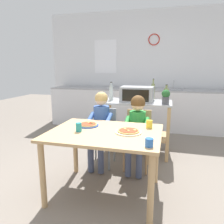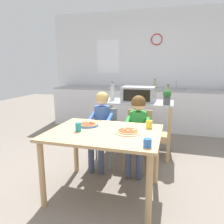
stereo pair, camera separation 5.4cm
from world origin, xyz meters
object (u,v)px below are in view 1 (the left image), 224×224
object	(u,v)px
dining_chair_right	(138,135)
pizza_plate_blue_rimmed	(88,125)
drinking_cup_blue	(149,143)
child_in_green_shirt	(137,124)
drinking_cup_yellow	(149,124)
bottle_slim_sauce	(166,94)
bottle_clear_vinegar	(153,91)
kitchen_island_cart	(136,118)
potted_herb_plant	(166,96)
drinking_cup_teal	(79,127)
dining_table	(105,141)
pizza_plate_cream	(128,131)
child_in_blue_striped_shirt	(100,121)
toaster_oven	(137,94)
bottle_brown_beer	(111,93)
dining_chair_left	(103,132)

from	to	relation	value
dining_chair_right	pizza_plate_blue_rimmed	world-z (taller)	dining_chair_right
drinking_cup_blue	pizza_plate_blue_rimmed	bearing A→B (deg)	147.06
child_in_green_shirt	drinking_cup_yellow	size ratio (longest dim) A/B	11.65
bottle_slim_sauce	bottle_clear_vinegar	size ratio (longest dim) A/B	0.77
kitchen_island_cart	potted_herb_plant	world-z (taller)	potted_herb_plant
pizza_plate_blue_rimmed	child_in_green_shirt	bearing A→B (deg)	43.24
drinking_cup_blue	potted_herb_plant	bearing A→B (deg)	85.95
drinking_cup_teal	drinking_cup_blue	bearing A→B (deg)	-18.54
dining_table	drinking_cup_blue	distance (m)	0.61
child_in_green_shirt	potted_herb_plant	bearing A→B (deg)	53.71
pizza_plate_blue_rimmed	pizza_plate_cream	distance (m)	0.52
pizza_plate_blue_rimmed	kitchen_island_cart	bearing A→B (deg)	70.91
potted_herb_plant	drinking_cup_teal	xyz separation A→B (m)	(-0.87, -1.18, -0.20)
child_in_blue_striped_shirt	toaster_oven	bearing A→B (deg)	57.97
child_in_green_shirt	drinking_cup_blue	size ratio (longest dim) A/B	13.66
dining_chair_right	pizza_plate_cream	size ratio (longest dim) A/B	2.89
dining_table	dining_chair_right	distance (m)	0.81
kitchen_island_cart	drinking_cup_yellow	distance (m)	1.10
toaster_oven	pizza_plate_cream	distance (m)	1.28
toaster_oven	drinking_cup_blue	distance (m)	1.66
kitchen_island_cart	dining_chair_right	bearing A→B (deg)	-78.32
kitchen_island_cart	dining_table	distance (m)	1.30
bottle_brown_beer	bottle_clear_vinegar	size ratio (longest dim) A/B	0.86
child_in_green_shirt	drinking_cup_yellow	distance (m)	0.44
dining_chair_right	drinking_cup_teal	world-z (taller)	drinking_cup_teal
kitchen_island_cart	bottle_slim_sauce	xyz separation A→B (m)	(0.46, 0.11, 0.40)
potted_herb_plant	drinking_cup_blue	bearing A→B (deg)	-94.05
bottle_brown_beer	potted_herb_plant	distance (m)	0.91
bottle_clear_vinegar	drinking_cup_yellow	distance (m)	1.31
drinking_cup_blue	bottle_brown_beer	bearing A→B (deg)	115.46
toaster_oven	dining_chair_right	world-z (taller)	toaster_oven
toaster_oven	drinking_cup_yellow	distance (m)	1.08
dining_table	child_in_green_shirt	world-z (taller)	child_in_green_shirt
bottle_brown_beer	child_in_blue_striped_shirt	size ratio (longest dim) A/B	0.28
bottle_clear_vinegar	drinking_cup_blue	size ratio (longest dim) A/B	4.66
potted_herb_plant	drinking_cup_blue	distance (m)	1.46
dining_chair_right	bottle_brown_beer	bearing A→B (deg)	133.77
pizza_plate_blue_rimmed	drinking_cup_yellow	xyz separation A→B (m)	(0.70, 0.10, 0.03)
dining_chair_right	drinking_cup_teal	size ratio (longest dim) A/B	8.68
bottle_slim_sauce	child_in_blue_striped_shirt	xyz separation A→B (m)	(-0.86, -0.78, -0.31)
kitchen_island_cart	bottle_clear_vinegar	size ratio (longest dim) A/B	3.20
dining_chair_right	drinking_cup_yellow	size ratio (longest dim) A/B	9.22
bottle_slim_sauce	pizza_plate_cream	xyz separation A→B (m)	(-0.35, -1.39, -0.23)
potted_herb_plant	dining_chair_left	world-z (taller)	potted_herb_plant
potted_herb_plant	drinking_cup_yellow	size ratio (longest dim) A/B	2.49
toaster_oven	dining_table	xyz separation A→B (m)	(-0.15, -1.28, -0.35)
potted_herb_plant	drinking_cup_teal	distance (m)	1.48
toaster_oven	potted_herb_plant	xyz separation A→B (m)	(0.45, -0.17, 0.00)
dining_chair_right	child_in_blue_striped_shirt	size ratio (longest dim) A/B	0.77
kitchen_island_cart	dining_table	world-z (taller)	kitchen_island_cart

